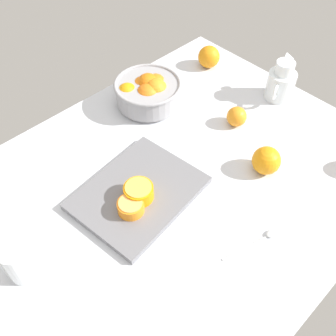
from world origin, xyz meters
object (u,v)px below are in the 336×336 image
cutting_board (138,193)px  loose_orange_1 (237,117)px  spoon (259,240)px  orange_half_2 (139,192)px  orange_half_1 (131,207)px  fruit_bowl (148,92)px  juice_pitcher (280,84)px  loose_orange_2 (266,160)px  orange_half_0 (138,192)px  juice_glass (20,263)px  loose_orange_0 (209,57)px

cutting_board → loose_orange_1: 42.85cm
spoon → orange_half_2: bearing=113.9°
orange_half_1 → fruit_bowl: bearing=42.6°
juice_pitcher → loose_orange_2: size_ratio=1.78×
fruit_bowl → loose_orange_1: (14.09, -27.80, -2.10)cm
cutting_board → orange_half_2: size_ratio=4.15×
loose_orange_1 → orange_half_2: bearing=-177.9°
spoon → fruit_bowl: bearing=75.1°
cutting_board → orange_half_1: orange_half_1 is taller
orange_half_0 → loose_orange_2: size_ratio=0.92×
juice_glass → orange_half_1: (29.71, -5.32, -1.04)cm
juice_pitcher → loose_orange_2: juice_pitcher is taller
orange_half_1 → orange_half_2: orange_half_2 is taller
fruit_bowl → orange_half_2: (-29.84, -29.44, -1.23)cm
juice_glass → loose_orange_2: juice_glass is taller
juice_pitcher → loose_orange_0: size_ratio=1.80×
loose_orange_0 → orange_half_2: bearing=-153.9°
orange_half_1 → loose_orange_0: bearing=26.1°
orange_half_1 → loose_orange_1: 48.59cm
juice_glass → orange_half_2: size_ratio=1.35×
cutting_board → loose_orange_2: 38.44cm
loose_orange_1 → loose_orange_2: loose_orange_2 is taller
juice_pitcher → loose_orange_2: (-31.47, -17.67, -1.13)cm
fruit_bowl → loose_orange_0: bearing=1.5°
juice_pitcher → loose_orange_1: juice_pitcher is taller
juice_pitcher → orange_half_2: (-65.92, -0.48, -1.19)cm
loose_orange_1 → orange_half_1: bearing=-175.5°
juice_glass → orange_half_1: 30.20cm
cutting_board → loose_orange_0: 67.18cm
juice_pitcher → orange_half_1: size_ratio=2.05×
cutting_board → loose_orange_1: loose_orange_1 is taller
cutting_board → orange_half_0: orange_half_0 is taller
cutting_board → orange_half_1: size_ratio=4.68×
orange_half_2 → loose_orange_0: bearing=26.1°
orange_half_0 → orange_half_2: bearing=-62.3°
juice_glass → loose_orange_1: size_ratio=1.68×
fruit_bowl → spoon: fruit_bowl is taller
cutting_board → loose_orange_2: size_ratio=4.06×
orange_half_1 → loose_orange_2: loose_orange_2 is taller
juice_glass → orange_half_0: (34.05, -2.84, -0.99)cm
juice_glass → orange_half_0: 34.18cm
juice_glass → spoon: juice_glass is taller
fruit_bowl → orange_half_1: 46.71cm
orange_half_1 → loose_orange_1: bearing=4.5°
loose_orange_0 → loose_orange_2: bearing=-120.0°
juice_glass → loose_orange_2: 71.62cm
loose_orange_1 → cutting_board: bearing=179.9°
loose_orange_1 → fruit_bowl: bearing=116.9°
fruit_bowl → juice_glass: size_ratio=2.07×
cutting_board → orange_half_2: orange_half_2 is taller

